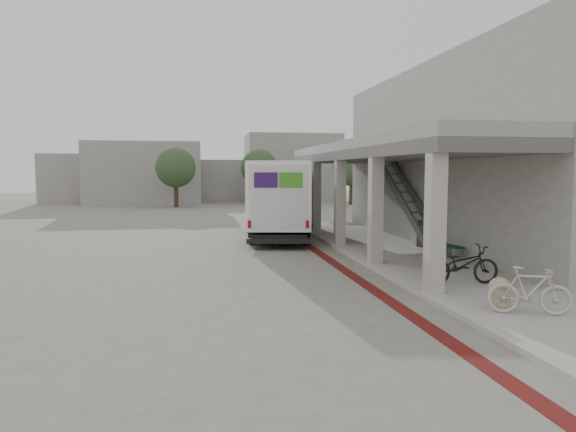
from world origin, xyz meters
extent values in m
plane|color=#69645A|center=(0.00, 0.00, 0.00)|extent=(120.00, 120.00, 0.00)
cube|color=#571311|center=(1.00, 2.00, 0.01)|extent=(0.35, 40.00, 0.01)
cube|color=gray|center=(4.00, 0.00, 0.06)|extent=(4.40, 28.00, 0.12)
cube|color=gray|center=(7.35, 4.50, 3.50)|extent=(4.30, 17.00, 7.00)
cube|color=#575552|center=(3.60, 4.50, 3.50)|extent=(3.40, 16.90, 0.35)
cube|color=gray|center=(3.60, 4.50, 3.85)|extent=(3.40, 16.90, 0.35)
cube|color=gray|center=(-8.00, 34.00, 2.75)|extent=(10.00, 6.00, 5.50)
cube|color=gray|center=(-1.00, 38.00, 2.00)|extent=(8.00, 6.00, 4.00)
cube|color=gray|center=(6.00, 36.00, 3.25)|extent=(9.00, 6.00, 6.50)
cube|color=gray|center=(-14.00, 37.00, 2.25)|extent=(7.00, 5.00, 4.50)
cylinder|color=#38281C|center=(-5.00, 28.00, 1.20)|extent=(0.36, 0.36, 2.40)
sphere|color=#2E4126|center=(-5.00, 28.00, 3.20)|extent=(3.20, 3.20, 3.20)
cylinder|color=#38281C|center=(2.00, 30.00, 1.20)|extent=(0.36, 0.36, 2.40)
sphere|color=#2E4126|center=(2.00, 30.00, 3.20)|extent=(3.20, 3.20, 3.20)
cylinder|color=#38281C|center=(10.00, 29.00, 1.20)|extent=(0.36, 0.36, 2.40)
sphere|color=#2E4126|center=(10.00, 29.00, 3.20)|extent=(3.20, 3.20, 3.20)
cube|color=black|center=(0.30, 7.71, 0.41)|extent=(3.34, 7.38, 0.30)
cube|color=white|center=(0.14, 6.81, 1.98)|extent=(3.32, 5.63, 2.64)
cube|color=white|center=(0.75, 10.26, 1.83)|extent=(2.74, 2.33, 2.34)
cube|color=white|center=(0.94, 11.32, 0.97)|extent=(2.31, 0.99, 0.81)
cube|color=black|center=(0.89, 11.07, 2.39)|extent=(2.29, 0.88, 1.07)
cube|color=black|center=(-0.34, 4.11, 0.36)|extent=(2.35, 0.66, 0.18)
cube|color=#341359|center=(-0.94, 7.73, 2.44)|extent=(0.27, 1.40, 0.76)
cube|color=#3E9921|center=(-1.21, 6.22, 2.44)|extent=(0.27, 1.40, 0.76)
cube|color=#341359|center=(-0.78, 4.26, 2.59)|extent=(0.86, 0.18, 0.56)
cube|color=#3E9921|center=(0.12, 4.10, 2.59)|extent=(0.86, 0.18, 0.56)
cylinder|color=black|center=(-0.29, 10.50, 0.46)|extent=(0.44, 0.95, 0.91)
cylinder|color=black|center=(1.81, 10.13, 0.46)|extent=(0.44, 0.95, 0.91)
cylinder|color=black|center=(-1.11, 5.90, 0.46)|extent=(0.44, 0.95, 0.91)
cylinder|color=black|center=(1.00, 5.52, 0.46)|extent=(0.44, 0.95, 0.91)
cube|color=gray|center=(4.87, 0.53, 0.30)|extent=(0.37, 0.14, 0.36)
cube|color=gray|center=(4.63, 1.94, 0.30)|extent=(0.37, 0.14, 0.36)
cube|color=#103125|center=(4.62, 1.21, 0.50)|extent=(0.39, 1.70, 0.04)
cube|color=#103125|center=(4.75, 1.23, 0.50)|extent=(0.39, 1.70, 0.04)
cube|color=#103125|center=(4.88, 1.26, 0.50)|extent=(0.39, 1.70, 0.04)
cylinder|color=tan|center=(2.75, -5.08, 0.34)|extent=(0.44, 0.44, 0.44)
sphere|color=tan|center=(2.75, -5.08, 0.56)|extent=(0.44, 0.44, 0.44)
cylinder|color=tan|center=(3.46, -0.75, 0.34)|extent=(0.45, 0.45, 0.45)
sphere|color=tan|center=(3.46, -0.75, 0.57)|extent=(0.45, 0.45, 0.45)
cube|color=gray|center=(5.00, 3.66, 0.58)|extent=(0.50, 0.62, 0.93)
imported|color=black|center=(3.20, -2.76, 0.61)|extent=(1.90, 0.78, 0.98)
imported|color=beige|center=(3.13, -5.51, 0.59)|extent=(1.62, 0.98, 0.94)
camera|label=1|loc=(-3.20, -14.37, 2.91)|focal=32.00mm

